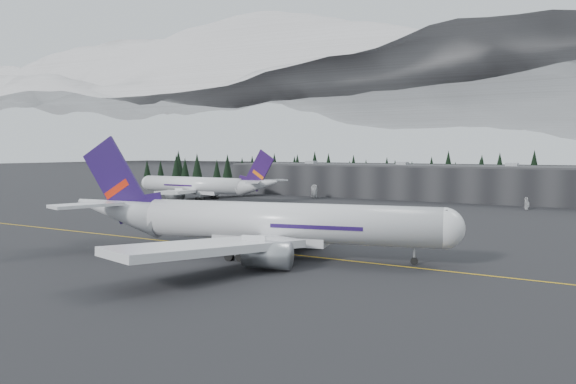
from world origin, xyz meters
The scene contains 9 objects.
ground centered at (0.00, 0.00, 0.00)m, with size 1400.00×1400.00×0.00m, color black.
taxiline centered at (0.00, -2.00, 0.01)m, with size 400.00×0.40×0.02m, color gold.
terminal centered at (0.00, 125.00, 6.30)m, with size 160.00×30.00×12.60m.
treeline centered at (0.00, 162.00, 7.50)m, with size 360.00×20.00×15.00m, color black.
mountain_ridge centered at (0.00, 1000.00, 0.00)m, with size 4400.00×900.00×420.00m, color white, non-canonical shape.
jet_main centered at (8.49, -5.99, 5.83)m, with size 69.25×63.19×20.68m.
jet_parked centered at (-68.68, 76.51, 5.21)m, with size 62.87×58.04×18.49m.
gse_vehicle_a centered at (-36.61, 102.55, 0.72)m, with size 2.38×5.16×1.43m, color silver.
gse_vehicle_b centered at (38.68, 98.26, 0.66)m, with size 1.56×3.88×1.32m, color silver.
Camera 1 is at (61.65, -85.38, 17.99)m, focal length 35.00 mm.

